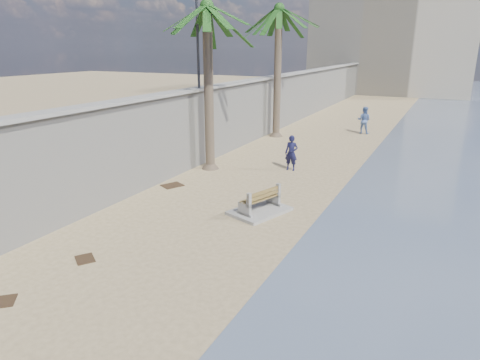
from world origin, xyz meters
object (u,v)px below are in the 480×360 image
(bench_far, at_px, (260,202))
(palm_back, at_px, (279,10))
(person_b, at_px, (364,119))
(person_a, at_px, (291,150))
(palm_mid, at_px, (207,8))

(bench_far, bearing_deg, palm_back, 109.42)
(bench_far, distance_m, person_b, 15.70)
(bench_far, height_order, person_a, person_a)
(bench_far, distance_m, palm_mid, 8.82)
(palm_back, relative_size, person_b, 4.38)
(palm_mid, bearing_deg, bench_far, -43.03)
(bench_far, height_order, palm_back, palm_back)
(palm_mid, height_order, person_a, palm_mid)
(bench_far, relative_size, person_a, 1.27)
(palm_mid, bearing_deg, person_a, 22.78)
(palm_back, distance_m, person_b, 8.70)
(bench_far, height_order, person_b, person_b)
(bench_far, xyz_separation_m, person_a, (-0.85, 5.45, 0.56))
(palm_mid, xyz_separation_m, person_b, (4.68, 11.68, -5.99))
(bench_far, bearing_deg, person_a, 98.87)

